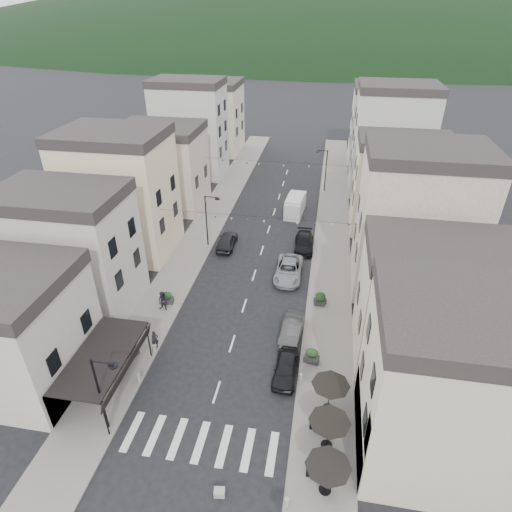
{
  "coord_description": "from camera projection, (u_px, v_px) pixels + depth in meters",
  "views": [
    {
      "loc": [
        6.27,
        -13.93,
        23.65
      ],
      "look_at": [
        0.55,
        18.97,
        3.5
      ],
      "focal_mm": 30.0,
      "sensor_mm": 36.0,
      "label": 1
    }
  ],
  "objects": [
    {
      "name": "streetlamp_left_near",
      "position": [
        102.0,
        388.0,
        25.51
      ],
      "size": [
        1.7,
        0.56,
        6.0
      ],
      "color": "black",
      "rests_on": "ground"
    },
    {
      "name": "boutique_awning",
      "position": [
        105.0,
        357.0,
        28.56
      ],
      "size": [
        3.77,
        7.5,
        3.28
      ],
      "color": "black",
      "rests_on": "ground"
    },
    {
      "name": "streetlamp_right_far",
      "position": [
        324.0,
        166.0,
        59.24
      ],
      "size": [
        1.7,
        0.56,
        6.0
      ],
      "color": "black",
      "rests_on": "ground"
    },
    {
      "name": "pedestrian_b",
      "position": [
        163.0,
        301.0,
        37.21
      ],
      "size": [
        1.03,
        0.87,
        1.88
      ],
      "primitive_type": "imported",
      "rotation": [
        0.0,
        0.0,
        -0.19
      ],
      "color": "#26212C",
      "rests_on": "sidewalk_left"
    },
    {
      "name": "buildings_row_left",
      "position": [
        167.0,
        155.0,
        55.69
      ],
      "size": [
        10.2,
        54.16,
        14.0
      ],
      "color": "#B7B2A8",
      "rests_on": "ground"
    },
    {
      "name": "planter_rc",
      "position": [
        320.0,
        298.0,
        38.22
      ],
      "size": [
        1.19,
        0.93,
        1.17
      ],
      "rotation": [
        0.0,
        0.0,
        0.39
      ],
      "color": "#323235",
      "rests_on": "sidewalk_right"
    },
    {
      "name": "planter_ra",
      "position": [
        312.0,
        356.0,
        31.99
      ],
      "size": [
        1.21,
        0.81,
        1.25
      ],
      "rotation": [
        0.0,
        0.0,
        -0.18
      ],
      "color": "#292A2C",
      "rests_on": "sidewalk_right"
    },
    {
      "name": "planter_la",
      "position": [
        131.0,
        347.0,
        32.77
      ],
      "size": [
        1.23,
        0.92,
        1.23
      ],
      "rotation": [
        0.0,
        0.0,
        -0.32
      ],
      "color": "#313134",
      "rests_on": "sidewalk_left"
    },
    {
      "name": "bunting_near",
      "position": [
        256.0,
        220.0,
        40.52
      ],
      "size": [
        19.0,
        0.28,
        0.62
      ],
      "color": "black",
      "rests_on": "ground"
    },
    {
      "name": "hill_backdrop",
      "position": [
        329.0,
        41.0,
        277.95
      ],
      "size": [
        640.0,
        360.0,
        70.0
      ],
      "primitive_type": "ellipsoid",
      "color": "black",
      "rests_on": "ground"
    },
    {
      "name": "parked_car_a",
      "position": [
        286.0,
        368.0,
        30.93
      ],
      "size": [
        1.83,
        4.19,
        1.41
      ],
      "primitive_type": "imported",
      "rotation": [
        0.0,
        0.0,
        -0.04
      ],
      "color": "black",
      "rests_on": "ground"
    },
    {
      "name": "parked_car_d",
      "position": [
        304.0,
        243.0,
        46.79
      ],
      "size": [
        2.23,
        4.99,
        1.42
      ],
      "primitive_type": "imported",
      "rotation": [
        0.0,
        0.0,
        0.05
      ],
      "color": "black",
      "rests_on": "ground"
    },
    {
      "name": "parked_car_e",
      "position": [
        227.0,
        241.0,
        47.02
      ],
      "size": [
        1.92,
        4.59,
        1.55
      ],
      "primitive_type": "imported",
      "rotation": [
        0.0,
        0.0,
        3.16
      ],
      "color": "black",
      "rests_on": "ground"
    },
    {
      "name": "sidewalk_left",
      "position": [
        210.0,
        221.0,
        52.95
      ],
      "size": [
        4.0,
        76.0,
        0.12
      ],
      "primitive_type": "cube",
      "color": "slate",
      "rests_on": "ground"
    },
    {
      "name": "streetlamp_left_far",
      "position": [
        209.0,
        216.0,
        45.76
      ],
      "size": [
        1.7,
        0.56,
        6.0
      ],
      "color": "black",
      "rests_on": "ground"
    },
    {
      "name": "pedestrian_a",
      "position": [
        155.0,
        339.0,
        33.27
      ],
      "size": [
        0.67,
        0.6,
        1.54
      ],
      "primitive_type": "imported",
      "rotation": [
        0.0,
        0.0,
        0.53
      ],
      "color": "black",
      "rests_on": "sidewalk_left"
    },
    {
      "name": "buildings_row_right",
      "position": [
        398.0,
        170.0,
        50.37
      ],
      "size": [
        10.2,
        54.16,
        14.5
      ],
      "color": "beige",
      "rests_on": "ground"
    },
    {
      "name": "concrete_block_b",
      "position": [
        219.0,
        492.0,
        23.64
      ],
      "size": [
        0.66,
        0.54,
        0.45
      ],
      "primitive_type": "cube",
      "rotation": [
        0.0,
        0.0,
        0.16
      ],
      "color": "#9F9C96",
      "rests_on": "ground"
    },
    {
      "name": "parked_car_b",
      "position": [
        292.0,
        329.0,
        34.56
      ],
      "size": [
        1.9,
        4.46,
        1.43
      ],
      "primitive_type": "imported",
      "rotation": [
        0.0,
        0.0,
        -0.09
      ],
      "color": "#302F32",
      "rests_on": "ground"
    },
    {
      "name": "parked_car_c",
      "position": [
        289.0,
        270.0,
        42.0
      ],
      "size": [
        2.6,
        5.6,
        1.55
      ],
      "primitive_type": "imported",
      "rotation": [
        0.0,
        0.0,
        0.0
      ],
      "color": "gray",
      "rests_on": "ground"
    },
    {
      "name": "bistro_building",
      "position": [
        458.0,
        393.0,
        23.55
      ],
      "size": [
        10.0,
        8.0,
        10.0
      ],
      "primitive_type": "cube",
      "color": "beige",
      "rests_on": "ground"
    },
    {
      "name": "planter_lb",
      "position": [
        167.0,
        298.0,
        38.23
      ],
      "size": [
        1.14,
        0.72,
        1.2
      ],
      "rotation": [
        0.0,
        0.0,
        0.13
      ],
      "color": "#2D2D2F",
      "rests_on": "sidewalk_left"
    },
    {
      "name": "planter_rb",
      "position": [
        320.0,
        301.0,
        38.03
      ],
      "size": [
        0.92,
        0.55,
        0.99
      ],
      "rotation": [
        0.0,
        0.0,
        -0.08
      ],
      "color": "#303033",
      "rests_on": "sidewalk_right"
    },
    {
      "name": "bunting_far",
      "position": [
        277.0,
        165.0,
        54.02
      ],
      "size": [
        19.0,
        0.28,
        0.62
      ],
      "color": "black",
      "rests_on": "ground"
    },
    {
      "name": "sidewalk_right",
      "position": [
        332.0,
        230.0,
        50.75
      ],
      "size": [
        4.0,
        76.0,
        0.12
      ],
      "primitive_type": "cube",
      "color": "slate",
      "rests_on": "ground"
    },
    {
      "name": "bollards",
      "position": [
        214.0,
        394.0,
        29.31
      ],
      "size": [
        11.66,
        10.26,
        0.6
      ],
      "color": "gray",
      "rests_on": "ground"
    },
    {
      "name": "cafe_terrace",
      "position": [
        329.0,
        425.0,
        24.9
      ],
      "size": [
        2.5,
        8.1,
        2.53
      ],
      "color": "black",
      "rests_on": "ground"
    },
    {
      "name": "delivery_van",
      "position": [
        295.0,
        205.0,
        54.2
      ],
      "size": [
        2.4,
        5.25,
        2.45
      ],
      "rotation": [
        0.0,
        0.0,
        -0.08
      ],
      "color": "silver",
      "rests_on": "ground"
    },
    {
      "name": "ground",
      "position": [
        191.0,
        472.0,
        24.89
      ],
      "size": [
        700.0,
        700.0,
        0.0
      ],
      "primitive_type": "plane",
      "color": "black",
      "rests_on": "ground"
    }
  ]
}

